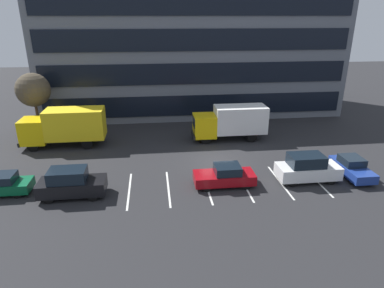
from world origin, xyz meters
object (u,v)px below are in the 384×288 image
at_px(box_truck_yellow_all, 65,126).
at_px(sedan_maroon, 225,176).
at_px(suv_black, 71,183).
at_px(sedan_forest, 1,185).
at_px(box_truck_yellow, 231,121).
at_px(bare_tree, 33,90).
at_px(suv_white, 307,168).
at_px(sedan_navy, 352,167).

bearing_deg(box_truck_yellow_all, sedan_maroon, -35.79).
distance_m(suv_black, sedan_forest, 5.06).
bearing_deg(suv_black, sedan_forest, 169.59).
bearing_deg(suv_black, box_truck_yellow, 36.42).
relative_size(suv_black, bare_tree, 0.71).
height_order(suv_white, sedan_navy, suv_white).
relative_size(box_truck_yellow, bare_tree, 1.15).
bearing_deg(sedan_forest, suv_white, -1.39).
distance_m(box_truck_yellow_all, sedan_forest, 9.42).
bearing_deg(suv_white, sedan_navy, 5.57).
bearing_deg(sedan_forest, box_truck_yellow, 26.03).
xyz_separation_m(suv_white, bare_tree, (-23.23, 13.54, 3.63)).
bearing_deg(suv_black, box_truck_yellow_all, 104.13).
relative_size(box_truck_yellow, sedan_navy, 1.76).
distance_m(suv_black, bare_tree, 15.65).
height_order(box_truck_yellow_all, sedan_forest, box_truck_yellow_all).
xyz_separation_m(box_truck_yellow, sedan_maroon, (-2.59, -9.53, -1.16)).
bearing_deg(suv_white, bare_tree, 149.76).
bearing_deg(suv_black, suv_white, 1.27).
bearing_deg(box_truck_yellow, box_truck_yellow_all, 179.84).
height_order(box_truck_yellow, sedan_maroon, box_truck_yellow).
height_order(suv_black, sedan_navy, suv_black).
bearing_deg(box_truck_yellow_all, suv_black, -75.87).
relative_size(suv_black, sedan_navy, 1.08).
bearing_deg(box_truck_yellow, suv_white, -68.71).
height_order(box_truck_yellow, bare_tree, bare_tree).
relative_size(box_truck_yellow, suv_black, 1.63).
distance_m(suv_white, sedan_navy, 3.85).
height_order(suv_black, sedan_forest, suv_black).
relative_size(suv_white, bare_tree, 0.73).
height_order(sedan_maroon, bare_tree, bare_tree).
xyz_separation_m(box_truck_yellow, sedan_forest, (-18.34, -8.96, -1.20)).
xyz_separation_m(box_truck_yellow, suv_black, (-13.37, -9.87, -0.92)).
xyz_separation_m(suv_black, bare_tree, (-6.16, 13.92, 3.66)).
relative_size(box_truck_yellow_all, sedan_navy, 1.86).
bearing_deg(sedan_navy, box_truck_yellow, 129.49).
bearing_deg(box_truck_yellow, sedan_maroon, -105.22).
relative_size(suv_black, suv_white, 0.97).
distance_m(sedan_forest, sedan_maroon, 15.76).
relative_size(sedan_navy, sedan_maroon, 0.94).
bearing_deg(sedan_navy, bare_tree, 154.04).
height_order(box_truck_yellow_all, suv_black, box_truck_yellow_all).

